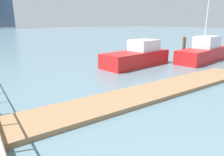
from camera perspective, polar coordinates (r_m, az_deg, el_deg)
name	(u,v)px	position (r m, az deg, el deg)	size (l,w,h in m)	color
ground_plane	(27,68)	(16.80, -22.80, 2.71)	(300.00, 300.00, 0.00)	slate
floating_dock	(155,91)	(10.08, 11.90, -3.64)	(14.46, 2.00, 0.18)	#93704C
dock_piling_1	(184,48)	(20.30, 19.54, 7.94)	(0.28, 0.28, 2.05)	brown
moored_boat_3	(137,56)	(16.38, 7.15, 6.14)	(6.23, 2.93, 1.99)	red
moored_boat_4	(204,52)	(19.94, 24.41, 6.77)	(7.00, 3.00, 9.45)	red
skyline_tower_4	(2,3)	(186.10, -28.50, 18.10)	(13.99, 6.51, 36.64)	slate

